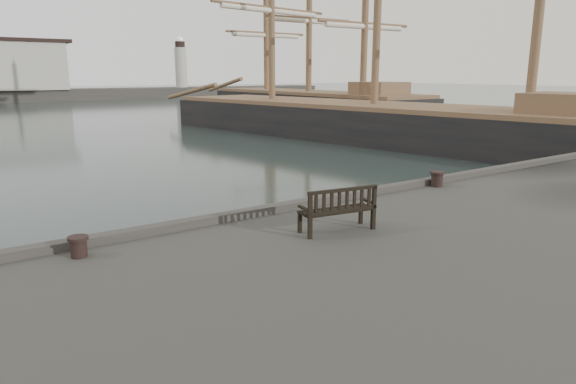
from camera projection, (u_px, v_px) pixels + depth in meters
The scene contains 6 objects.
ground at pixel (258, 274), 12.60m from camera, with size 400.00×400.00×0.00m, color black.
bench at pixel (337, 217), 10.79m from camera, with size 1.70×0.82×0.94m.
bollard_left at pixel (79, 247), 9.29m from camera, with size 0.37×0.37×0.39m, color black.
bollard_right at pixel (437, 179), 15.09m from camera, with size 0.42×0.42×0.45m, color black.
tall_ship_main at pixel (373, 130), 37.98m from camera, with size 14.26×40.18×29.56m.
tall_ship_far at pixel (308, 110), 55.89m from camera, with size 7.32×31.24×26.67m.
Camera 1 is at (-6.14, -10.13, 4.82)m, focal length 32.00 mm.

